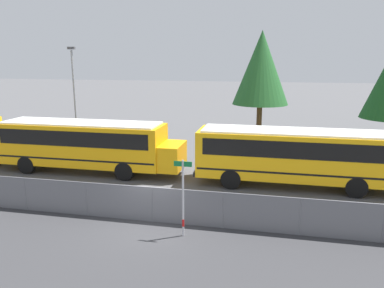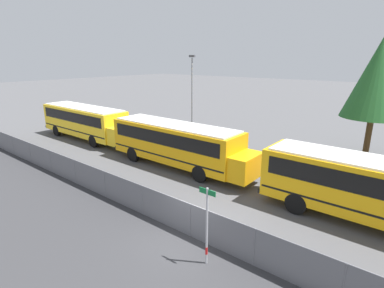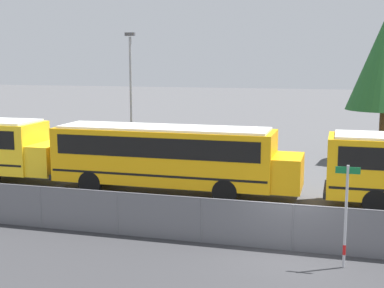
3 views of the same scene
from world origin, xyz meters
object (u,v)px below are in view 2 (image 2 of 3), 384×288
object	(u,v)px
school_bus_1	(177,142)
light_pole	(192,92)
school_bus_0	(85,120)
street_sign	(207,225)
school_bus_2	(384,189)
tree_0	(378,78)

from	to	relation	value
school_bus_1	light_pole	xyz separation A→B (m)	(-4.96, 7.82, 2.39)
school_bus_0	street_sign	size ratio (longest dim) A/B	3.70
school_bus_1	school_bus_2	bearing A→B (deg)	-0.69
school_bus_1	street_sign	world-z (taller)	school_bus_1
school_bus_0	light_pole	distance (m)	10.44
street_sign	light_pole	distance (m)	19.80
school_bus_1	street_sign	size ratio (longest dim) A/B	3.70
school_bus_2	street_sign	bearing A→B (deg)	-123.39
school_bus_2	school_bus_1	bearing A→B (deg)	179.31
school_bus_2	tree_0	xyz separation A→B (m)	(-2.38, 10.93, 4.20)
light_pole	street_sign	bearing A→B (deg)	-49.63
street_sign	school_bus_1	bearing A→B (deg)	137.41
school_bus_0	tree_0	size ratio (longest dim) A/B	1.27
school_bus_0	street_sign	bearing A→B (deg)	-20.74
light_pole	tree_0	bearing A→B (deg)	11.21
school_bus_0	school_bus_1	size ratio (longest dim) A/B	1.00
street_sign	tree_0	size ratio (longest dim) A/B	0.34
school_bus_2	tree_0	bearing A→B (deg)	102.30
school_bus_0	light_pole	world-z (taller)	light_pole
school_bus_0	school_bus_1	xyz separation A→B (m)	(11.75, -0.26, 0.00)
school_bus_1	school_bus_2	size ratio (longest dim) A/B	1.00
street_sign	tree_0	xyz separation A→B (m)	(2.22, 17.91, 4.43)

